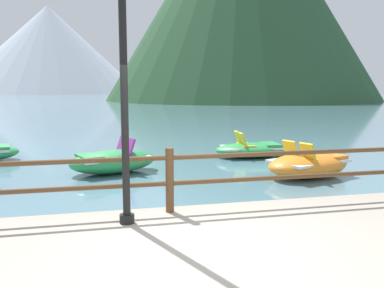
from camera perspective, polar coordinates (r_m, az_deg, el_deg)
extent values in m
plane|color=slate|center=(44.27, -11.66, 4.94)|extent=(200.00, 200.00, 0.00)
cylinder|color=brown|center=(5.99, -3.12, -5.05)|extent=(0.12, 0.12, 0.95)
cylinder|color=brown|center=(5.93, -3.14, -1.91)|extent=(23.80, 0.07, 0.07)
cylinder|color=brown|center=(6.00, -3.12, -5.49)|extent=(23.80, 0.07, 0.07)
cylinder|color=black|center=(5.40, -9.44, 8.43)|extent=(0.10, 0.10, 3.75)
cylinder|color=black|center=(5.68, -9.02, -10.21)|extent=(0.20, 0.20, 0.12)
ellipsoid|color=green|center=(10.86, -10.88, -2.39)|extent=(2.57, 1.92, 0.59)
cube|color=silver|center=(10.84, -10.90, -1.85)|extent=(2.02, 1.55, 0.06)
cube|color=purple|center=(11.12, -10.54, -1.23)|extent=(0.51, 0.51, 0.08)
cube|color=purple|center=(11.15, -9.71, -0.04)|extent=(0.33, 0.45, 0.43)
cube|color=purple|center=(10.66, -9.56, -1.60)|extent=(0.51, 0.51, 0.08)
cube|color=purple|center=(10.70, -8.70, -0.36)|extent=(0.33, 0.45, 0.43)
cube|color=green|center=(10.62, -14.08, -1.82)|extent=(0.76, 0.99, 0.12)
ellipsoid|color=orange|center=(10.63, 15.86, -2.79)|extent=(2.70, 2.11, 0.59)
cube|color=silver|center=(10.61, 15.88, -2.24)|extent=(2.12, 1.70, 0.06)
cube|color=yellow|center=(10.29, 16.40, -2.18)|extent=(0.51, 0.51, 0.08)
cube|color=yellow|center=(10.12, 15.78, -1.06)|extent=(0.33, 0.45, 0.43)
cube|color=yellow|center=(10.65, 14.15, -1.76)|extent=(0.51, 0.51, 0.08)
cube|color=yellow|center=(10.49, 13.51, -0.67)|extent=(0.33, 0.45, 0.43)
cube|color=orange|center=(11.09, 18.12, -1.58)|extent=(0.82, 1.09, 0.12)
ellipsoid|color=green|center=(13.21, 8.20, -0.80)|extent=(2.38, 1.43, 0.45)
cube|color=silver|center=(13.20, 8.21, -0.46)|extent=(1.86, 1.17, 0.06)
cube|color=yellow|center=(12.89, 7.82, -0.34)|extent=(0.42, 0.42, 0.08)
cube|color=yellow|center=(12.81, 7.07, 0.61)|extent=(0.23, 0.41, 0.43)
cube|color=yellow|center=(13.38, 7.18, -0.03)|extent=(0.42, 0.42, 0.08)
cube|color=yellow|center=(13.30, 6.45, 0.90)|extent=(0.23, 0.41, 0.43)
cube|color=green|center=(13.39, 10.80, -0.14)|extent=(0.56, 0.93, 0.12)
cube|color=green|center=(13.73, -25.10, -0.44)|extent=(0.69, 1.00, 0.12)
cone|color=#284C2D|center=(74.54, -1.51, 14.83)|extent=(24.64, 24.64, 22.22)
cone|color=#A8B2C1|center=(151.55, -19.26, 12.26)|extent=(62.78, 62.78, 29.31)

